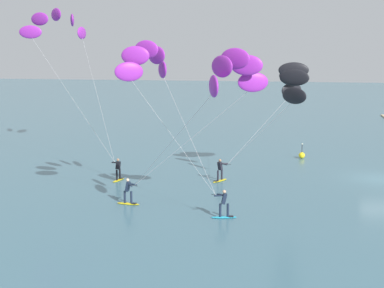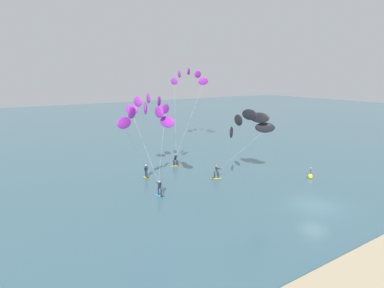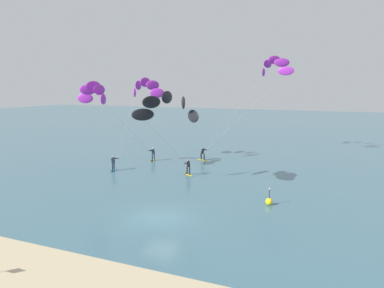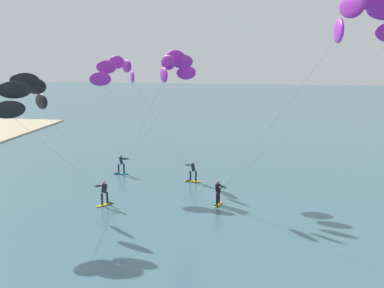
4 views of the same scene
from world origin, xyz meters
TOP-DOWN VIEW (x-y plane):
  - ground_plane at (0.00, 0.00)m, footprint 240.00×240.00m
  - kitesurfer_nearshore at (-2.59, 6.87)m, footprint 6.55×6.75m
  - kitesurfer_mid_water at (-9.72, 15.18)m, footprint 4.95×7.01m
  - kitesurfer_far_out at (3.06, 26.74)m, footprint 10.73×10.68m
  - kitesurfer_downwind at (-12.63, 10.09)m, footprint 6.15×9.43m
  - marker_buoy at (6.70, 5.61)m, footprint 0.56×0.56m

SIDE VIEW (x-z plane):
  - ground_plane at x=0.00m, z-range 0.00..0.00m
  - marker_buoy at x=6.70m, z-range -0.39..0.99m
  - kitesurfer_nearshore at x=-2.59m, z-range 2.80..11.57m
  - kitesurfer_downwind at x=-12.63m, z-range 3.32..13.05m
  - kitesurfer_mid_water at x=-9.72m, z-range 3.55..13.74m
  - kitesurfer_far_out at x=3.06m, z-range 4.86..18.03m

